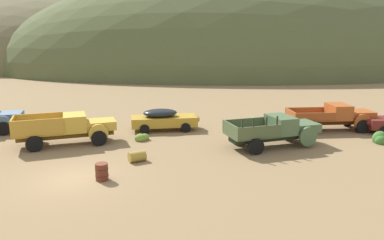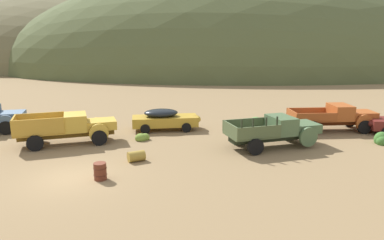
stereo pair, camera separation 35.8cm
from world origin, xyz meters
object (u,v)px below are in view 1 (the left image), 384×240
at_px(truck_weathered_green, 278,130).
at_px(oil_drum_spare, 102,172).
at_px(oil_drum_foreground, 137,156).
at_px(car_mustard, 166,119).
at_px(truck_oxide_orange, 337,116).
at_px(truck_faded_yellow, 73,128).

relative_size(truck_weathered_green, oil_drum_spare, 7.43).
bearing_deg(oil_drum_spare, truck_weathered_green, 27.07).
bearing_deg(oil_drum_foreground, car_mustard, 77.86).
relative_size(truck_oxide_orange, oil_drum_spare, 7.43).
relative_size(truck_faded_yellow, truck_oxide_orange, 1.04).
relative_size(oil_drum_foreground, oil_drum_spare, 1.29).
relative_size(car_mustard, oil_drum_spare, 6.18).
bearing_deg(truck_oxide_orange, truck_weathered_green, -147.16).
distance_m(car_mustard, oil_drum_foreground, 6.99).
bearing_deg(truck_oxide_orange, oil_drum_foreground, -157.70).
xyz_separation_m(truck_faded_yellow, oil_drum_spare, (2.95, -6.21, -0.60)).
distance_m(truck_oxide_orange, oil_drum_spare, 17.60).
relative_size(car_mustard, truck_weathered_green, 0.83).
relative_size(truck_faded_yellow, truck_weathered_green, 1.04).
height_order(truck_oxide_orange, oil_drum_spare, truck_oxide_orange).
bearing_deg(truck_weathered_green, oil_drum_spare, -168.20).
bearing_deg(oil_drum_spare, oil_drum_foreground, 60.91).
xyz_separation_m(oil_drum_foreground, oil_drum_spare, (-1.42, -2.55, 0.12)).
bearing_deg(truck_faded_yellow, truck_oxide_orange, -8.37).
bearing_deg(truck_faded_yellow, truck_weathered_green, -21.64).
relative_size(truck_weathered_green, oil_drum_foreground, 5.77).
height_order(truck_weathered_green, truck_oxide_orange, truck_weathered_green).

